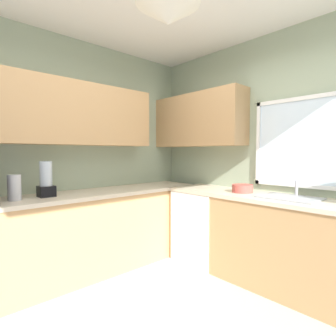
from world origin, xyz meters
name	(u,v)px	position (x,y,z in m)	size (l,w,h in m)	color
room_shell	(153,103)	(-0.78, 0.51, 1.87)	(3.66, 3.51, 2.77)	#9EAD8E
counter_run_left	(79,234)	(-1.46, 0.00, 0.46)	(0.65, 3.12, 0.92)	tan
counter_run_back	(284,243)	(0.21, 1.38, 0.46)	(2.75, 0.65, 0.92)	tan
dishwasher	(204,226)	(-0.80, 1.35, 0.44)	(0.60, 0.60, 0.87)	white
kettle	(14,188)	(-1.44, -0.63, 1.04)	(0.12, 0.12, 0.24)	#B7B7BC
sink_assembly	(290,197)	(0.25, 1.39, 0.93)	(0.54, 0.40, 0.19)	#9EA0A5
bowl	(242,188)	(-0.27, 1.38, 0.96)	(0.23, 0.23, 0.09)	#B74C42
blender_appliance	(46,181)	(-1.46, -0.34, 1.08)	(0.15, 0.15, 0.36)	black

